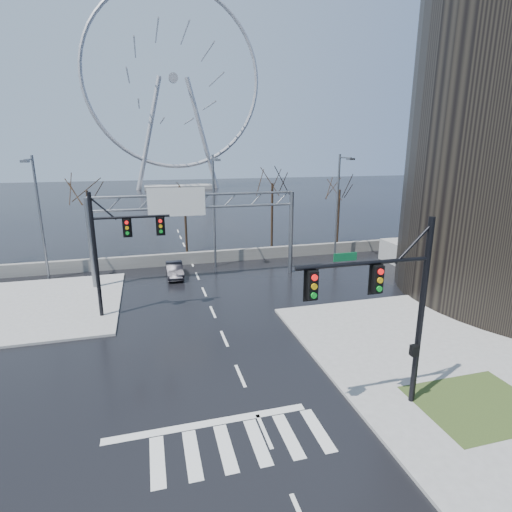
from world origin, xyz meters
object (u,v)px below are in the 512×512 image
object	(u,v)px
sign_gantry	(192,218)
ferris_wheel	(174,86)
signal_mast_near	(393,299)
car	(174,270)
signal_mast_far	(114,243)

from	to	relation	value
sign_gantry	ferris_wheel	world-z (taller)	ferris_wheel
signal_mast_near	ferris_wheel	world-z (taller)	ferris_wheel
ferris_wheel	car	size ratio (longest dim) A/B	13.39
signal_mast_near	sign_gantry	size ratio (longest dim) A/B	0.49
ferris_wheel	car	xyz separation A→B (m)	(-6.86, -78.68, -25.51)
signal_mast_far	car	world-z (taller)	signal_mast_far
sign_gantry	car	bearing A→B (deg)	137.60
ferris_wheel	signal_mast_near	bearing A→B (deg)	-89.92
signal_mast_far	car	bearing A→B (deg)	61.42
sign_gantry	car	distance (m)	4.98
sign_gantry	signal_mast_far	bearing A→B (deg)	-132.47
signal_mast_far	ferris_wheel	size ratio (longest dim) A/B	0.16
signal_mast_near	signal_mast_far	distance (m)	17.03
signal_mast_near	car	distance (m)	21.94
signal_mast_near	sign_gantry	bearing A→B (deg)	106.19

